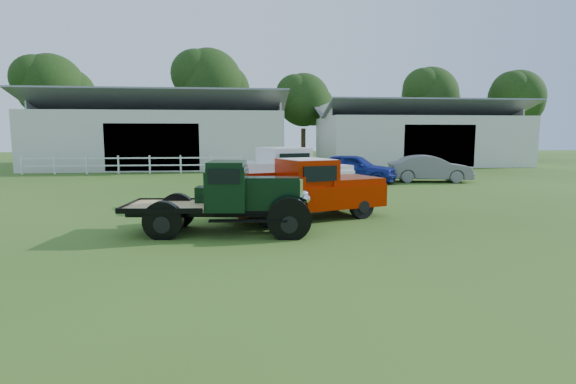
{
  "coord_description": "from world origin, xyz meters",
  "views": [
    {
      "loc": [
        -1.0,
        -10.3,
        2.52
      ],
      "look_at": [
        0.2,
        1.2,
        1.05
      ],
      "focal_mm": 28.0,
      "sensor_mm": 36.0,
      "label": 1
    }
  ],
  "objects_px": {
    "red_pickup": "(304,188)",
    "misc_car_blue": "(353,168)",
    "vintage_flatbed": "(224,197)",
    "white_pickup": "(281,176)",
    "misc_car_grey": "(430,169)"
  },
  "relations": [
    {
      "from": "vintage_flatbed",
      "to": "white_pickup",
      "type": "bearing_deg",
      "value": 75.03
    },
    {
      "from": "vintage_flatbed",
      "to": "misc_car_blue",
      "type": "distance_m",
      "value": 13.33
    },
    {
      "from": "misc_car_blue",
      "to": "misc_car_grey",
      "type": "relative_size",
      "value": 1.04
    },
    {
      "from": "vintage_flatbed",
      "to": "white_pickup",
      "type": "xyz_separation_m",
      "value": [
        1.92,
        5.15,
        0.08
      ]
    },
    {
      "from": "misc_car_blue",
      "to": "misc_car_grey",
      "type": "height_order",
      "value": "misc_car_blue"
    },
    {
      "from": "vintage_flatbed",
      "to": "red_pickup",
      "type": "xyz_separation_m",
      "value": [
        2.31,
        1.78,
        -0.01
      ]
    },
    {
      "from": "red_pickup",
      "to": "white_pickup",
      "type": "bearing_deg",
      "value": 76.89
    },
    {
      "from": "vintage_flatbed",
      "to": "misc_car_grey",
      "type": "xyz_separation_m",
      "value": [
        10.58,
        11.75,
        -0.21
      ]
    },
    {
      "from": "red_pickup",
      "to": "misc_car_blue",
      "type": "relative_size",
      "value": 1.11
    },
    {
      "from": "red_pickup",
      "to": "misc_car_blue",
      "type": "bearing_deg",
      "value": 48.12
    },
    {
      "from": "misc_car_blue",
      "to": "red_pickup",
      "type": "bearing_deg",
      "value": -174.26
    },
    {
      "from": "white_pickup",
      "to": "misc_car_grey",
      "type": "height_order",
      "value": "white_pickup"
    },
    {
      "from": "white_pickup",
      "to": "misc_car_grey",
      "type": "bearing_deg",
      "value": 16.85
    },
    {
      "from": "red_pickup",
      "to": "vintage_flatbed",
      "type": "bearing_deg",
      "value": -162.08
    },
    {
      "from": "white_pickup",
      "to": "misc_car_grey",
      "type": "xyz_separation_m",
      "value": [
        8.66,
        6.6,
        -0.29
      ]
    }
  ]
}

